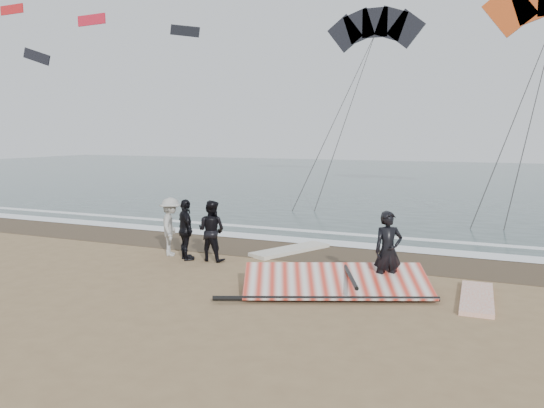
{
  "coord_description": "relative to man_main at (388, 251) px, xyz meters",
  "views": [
    {
      "loc": [
        4.2,
        -10.27,
        3.51
      ],
      "look_at": [
        -1.45,
        3.0,
        1.6
      ],
      "focal_mm": 35.0,
      "sensor_mm": 36.0,
      "label": 1
    }
  ],
  "objects": [
    {
      "name": "sail_rig",
      "position": [
        -1.04,
        -0.59,
        -0.7
      ],
      "size": [
        4.4,
        3.24,
        0.52
      ],
      "color": "black",
      "rests_on": "ground"
    },
    {
      "name": "man_main",
      "position": [
        0.0,
        0.0,
        0.0
      ],
      "size": [
        0.79,
        0.72,
        1.8
      ],
      "primitive_type": "imported",
      "rotation": [
        0.0,
        0.0,
        0.57
      ],
      "color": "black",
      "rests_on": "ground"
    },
    {
      "name": "distant_kites",
      "position": [
        -33.75,
        27.51,
        12.19
      ],
      "size": [
        21.88,
        6.12,
        6.83
      ],
      "color": "black",
      "rests_on": "ground"
    },
    {
      "name": "board_cream",
      "position": [
        -3.42,
        2.77,
        -0.85
      ],
      "size": [
        1.81,
        2.73,
        0.11
      ],
      "primitive_type": "cube",
      "rotation": [
        0.0,
        0.0,
        -0.45
      ],
      "color": "beige",
      "rests_on": "ground"
    },
    {
      "name": "sea",
      "position": [
        -2.03,
        31.51,
        -0.89
      ],
      "size": [
        120.0,
        54.0,
        0.02
      ],
      "primitive_type": "cube",
      "color": "#233838",
      "rests_on": "ground"
    },
    {
      "name": "board_white",
      "position": [
        1.91,
        -0.02,
        -0.85
      ],
      "size": [
        0.73,
        2.36,
        0.09
      ],
      "primitive_type": "cube",
      "rotation": [
        0.0,
        0.0,
        0.03
      ],
      "color": "white",
      "rests_on": "ground"
    },
    {
      "name": "wet_sand",
      "position": [
        -2.03,
        3.01,
        -0.9
      ],
      "size": [
        120.0,
        2.8,
        0.01
      ],
      "primitive_type": "cube",
      "color": "#4C3D2B",
      "rests_on": "ground"
    },
    {
      "name": "trio_cluster",
      "position": [
        -5.82,
        0.88,
        -0.05
      ],
      "size": [
        2.36,
        1.42,
        1.71
      ],
      "color": "black",
      "rests_on": "ground"
    },
    {
      "name": "foam_far",
      "position": [
        -2.03,
        6.11,
        -0.87
      ],
      "size": [
        120.0,
        0.45,
        0.01
      ],
      "primitive_type": "cube",
      "color": "white",
      "rests_on": "sea"
    },
    {
      "name": "kite_dark",
      "position": [
        -6.16,
        25.97,
        9.65
      ],
      "size": [
        7.67,
        7.91,
        18.7
      ],
      "color": "black",
      "rests_on": "ground"
    },
    {
      "name": "ground",
      "position": [
        -2.03,
        -1.49,
        -0.9
      ],
      "size": [
        120.0,
        120.0,
        0.0
      ],
      "primitive_type": "plane",
      "color": "#8C704C",
      "rests_on": "ground"
    },
    {
      "name": "foam_near",
      "position": [
        -2.03,
        4.41,
        -0.87
      ],
      "size": [
        120.0,
        0.9,
        0.01
      ],
      "primitive_type": "cube",
      "color": "white",
      "rests_on": "sea"
    }
  ]
}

